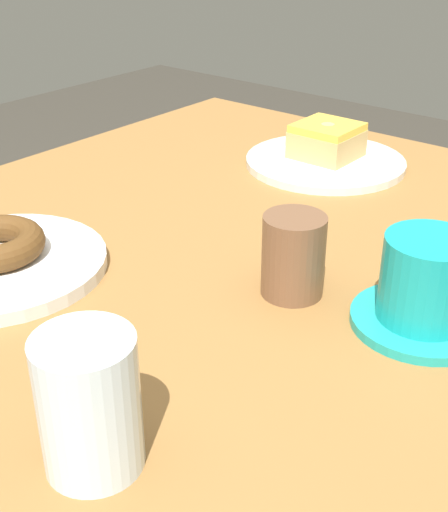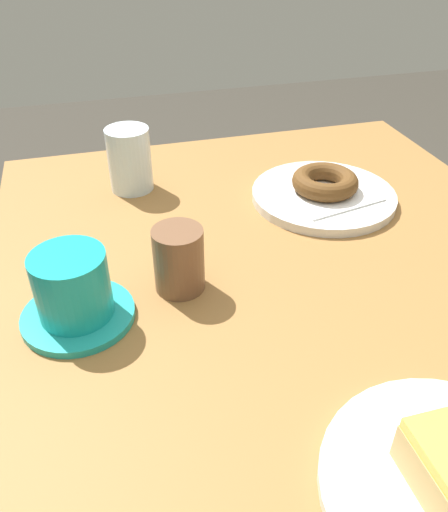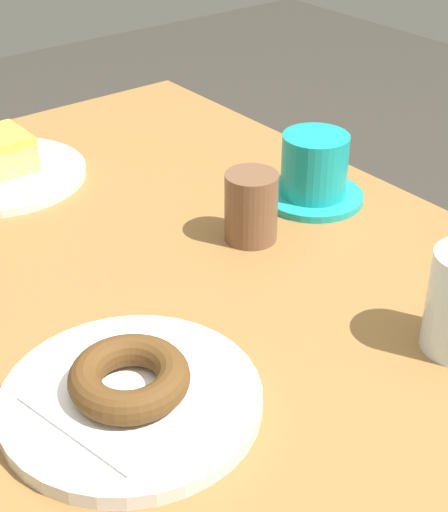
# 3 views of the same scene
# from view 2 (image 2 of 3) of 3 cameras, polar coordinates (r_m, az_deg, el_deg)

# --- Properties ---
(table) EXTENTS (0.95, 0.76, 0.72)m
(table) POSITION_cam_2_polar(r_m,az_deg,el_deg) (0.71, 7.97, -8.22)
(table) COLOR olive
(table) RESTS_ON ground_plane
(plate_chocolate_ring) EXTENTS (0.22, 0.22, 0.01)m
(plate_chocolate_ring) POSITION_cam_2_polar(r_m,az_deg,el_deg) (0.84, 10.86, 6.54)
(plate_chocolate_ring) COLOR silver
(plate_chocolate_ring) RESTS_ON table
(napkin_chocolate_ring) EXTENTS (0.16, 0.16, 0.00)m
(napkin_chocolate_ring) POSITION_cam_2_polar(r_m,az_deg,el_deg) (0.83, 10.92, 7.06)
(napkin_chocolate_ring) COLOR white
(napkin_chocolate_ring) RESTS_ON plate_chocolate_ring
(donut_chocolate_ring) EXTENTS (0.10, 0.10, 0.03)m
(donut_chocolate_ring) POSITION_cam_2_polar(r_m,az_deg,el_deg) (0.83, 11.05, 8.02)
(donut_chocolate_ring) COLOR #563617
(donut_chocolate_ring) RESTS_ON napkin_chocolate_ring
(water_glass) EXTENTS (0.07, 0.07, 0.10)m
(water_glass) POSITION_cam_2_polar(r_m,az_deg,el_deg) (0.85, -10.33, 10.39)
(water_glass) COLOR silver
(water_glass) RESTS_ON table
(coffee_cup) EXTENTS (0.13, 0.13, 0.09)m
(coffee_cup) POSITION_cam_2_polar(r_m,az_deg,el_deg) (0.60, -16.23, -3.73)
(coffee_cup) COLOR teal
(coffee_cup) RESTS_ON table
(sugar_jar) EXTENTS (0.06, 0.06, 0.08)m
(sugar_jar) POSITION_cam_2_polar(r_m,az_deg,el_deg) (0.62, -5.00, -0.40)
(sugar_jar) COLOR brown
(sugar_jar) RESTS_ON table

